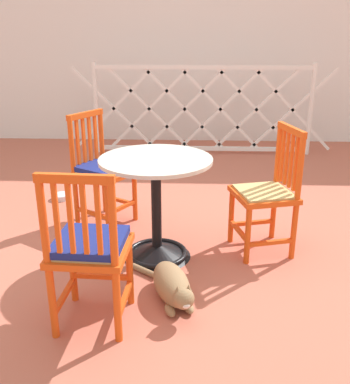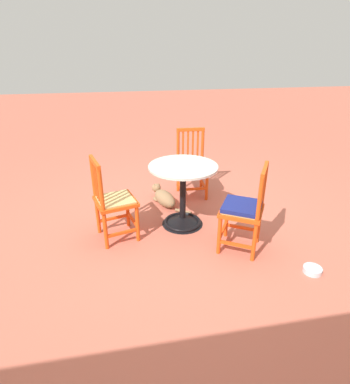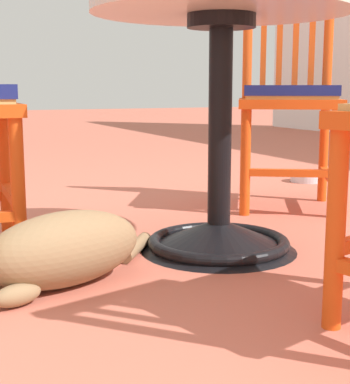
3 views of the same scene
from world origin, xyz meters
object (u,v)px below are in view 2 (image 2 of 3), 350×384
(orange_chair_tucked_in, at_px, (192,165))
(cafe_table, at_px, (183,202))
(orange_chair_facing_out, at_px, (113,202))
(pet_water_bowl, at_px, (312,270))
(tabby_cat, at_px, (164,197))
(orange_chair_by_planter, at_px, (244,210))

(orange_chair_tucked_in, bearing_deg, cafe_table, 69.25)
(orange_chair_facing_out, distance_m, pet_water_bowl, 2.05)
(orange_chair_tucked_in, distance_m, tabby_cat, 0.59)
(cafe_table, relative_size, orange_chair_tucked_in, 0.83)
(pet_water_bowl, bearing_deg, orange_chair_facing_out, -27.85)
(orange_chair_facing_out, bearing_deg, orange_chair_tucked_in, -139.70)
(orange_chair_by_planter, bearing_deg, cafe_table, -50.19)
(orange_chair_by_planter, distance_m, tabby_cat, 1.34)
(cafe_table, relative_size, pet_water_bowl, 4.47)
(tabby_cat, bearing_deg, orange_chair_by_planter, 118.98)
(tabby_cat, bearing_deg, orange_chair_tucked_in, -153.39)
(orange_chair_tucked_in, relative_size, pet_water_bowl, 5.36)
(orange_chair_facing_out, height_order, orange_chair_by_planter, same)
(orange_chair_facing_out, bearing_deg, pet_water_bowl, 152.15)
(cafe_table, bearing_deg, orange_chair_tucked_in, -110.75)
(orange_chair_facing_out, xyz_separation_m, tabby_cat, (-0.64, -0.69, -0.34))
(pet_water_bowl, bearing_deg, tabby_cat, -54.96)
(tabby_cat, distance_m, pet_water_bowl, 1.99)
(orange_chair_facing_out, bearing_deg, tabby_cat, -132.76)
(cafe_table, relative_size, orange_chair_by_planter, 0.83)
(orange_chair_tucked_in, bearing_deg, orange_chair_facing_out, 40.30)
(cafe_table, xyz_separation_m, tabby_cat, (0.14, -0.55, -0.19))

